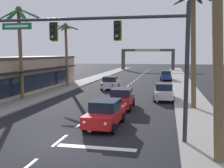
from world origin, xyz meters
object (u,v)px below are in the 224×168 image
at_px(sedan_oncoming_far, 110,83).
at_px(palm_left_third, 66,42).
at_px(traffic_signal_mast, 122,44).
at_px(sedan_parked_mid_kerb, 166,75).
at_px(town_gateway_arch, 148,56).
at_px(palm_left_second, 20,34).
at_px(palm_right_nearest, 217,6).
at_px(palm_right_second, 193,33).
at_px(sedan_lead_at_stop_bar, 105,113).
at_px(sedan_third_in_queue, 122,98).
at_px(sedan_parked_nearest_kerb, 164,92).
at_px(storefront_strip_left, 12,75).

relative_size(sedan_oncoming_far, palm_left_third, 0.51).
xyz_separation_m(traffic_signal_mast, sedan_parked_mid_kerb, (2.06, 34.01, -4.27)).
bearing_deg(town_gateway_arch, sedan_oncoming_far, -92.34).
relative_size(palm_left_second, palm_right_nearest, 0.92).
bearing_deg(traffic_signal_mast, palm_right_second, 65.16).
bearing_deg(palm_right_nearest, palm_left_second, 141.37).
bearing_deg(sedan_oncoming_far, sedan_lead_at_stop_bar, -79.04).
height_order(palm_left_second, town_gateway_arch, palm_left_second).
bearing_deg(palm_left_second, sedan_lead_at_stop_bar, -37.45).
height_order(sedan_lead_at_stop_bar, sedan_parked_mid_kerb, same).
height_order(sedan_lead_at_stop_bar, sedan_third_in_queue, same).
bearing_deg(palm_right_nearest, sedan_parked_nearest_kerb, 97.96).
height_order(sedan_oncoming_far, palm_right_second, palm_right_second).
height_order(sedan_parked_mid_kerb, palm_left_third, palm_left_third).
bearing_deg(palm_left_third, sedan_third_in_queue, -53.41).
xyz_separation_m(palm_right_second, town_gateway_arch, (-7.51, 53.35, -2.35)).
distance_m(sedan_oncoming_far, town_gateway_arch, 42.34).
height_order(sedan_oncoming_far, palm_left_second, palm_left_second).
distance_m(sedan_third_in_queue, storefront_strip_left, 15.01).
distance_m(palm_left_third, palm_right_second, 20.47).
distance_m(sedan_third_in_queue, sedan_oncoming_far, 12.40).
distance_m(sedan_parked_nearest_kerb, palm_left_second, 15.16).
bearing_deg(palm_left_third, palm_right_nearest, -57.24).
relative_size(sedan_lead_at_stop_bar, palm_right_second, 0.47).
distance_m(traffic_signal_mast, sedan_oncoming_far, 21.47).
distance_m(palm_left_third, storefront_strip_left, 9.55).
bearing_deg(town_gateway_arch, traffic_signal_mast, -87.07).
distance_m(traffic_signal_mast, palm_right_nearest, 5.00).
bearing_deg(sedan_parked_mid_kerb, palm_right_nearest, -86.60).
bearing_deg(sedan_oncoming_far, sedan_parked_mid_kerb, 62.72).
relative_size(traffic_signal_mast, sedan_third_in_queue, 2.38).
height_order(sedan_parked_mid_kerb, palm_left_second, palm_left_second).
bearing_deg(town_gateway_arch, palm_right_second, -81.99).
bearing_deg(sedan_oncoming_far, palm_right_second, -50.37).
bearing_deg(traffic_signal_mast, palm_right_nearest, -28.79).
xyz_separation_m(sedan_parked_mid_kerb, palm_left_second, (-13.81, -23.58, 5.60)).
xyz_separation_m(traffic_signal_mast, sedan_third_in_queue, (-1.43, 8.56, -4.27)).
relative_size(palm_right_second, storefront_strip_left, 0.36).
bearing_deg(storefront_strip_left, palm_left_third, 65.12).
distance_m(sedan_oncoming_far, storefront_strip_left, 11.98).
relative_size(sedan_parked_mid_kerb, palm_right_second, 0.46).
height_order(sedan_parked_mid_kerb, storefront_strip_left, storefront_strip_left).
bearing_deg(palm_left_second, sedan_third_in_queue, -10.33).
bearing_deg(palm_left_second, palm_right_nearest, -38.63).
relative_size(sedan_third_in_queue, palm_right_second, 0.46).
distance_m(sedan_parked_nearest_kerb, palm_left_third, 17.06).
distance_m(traffic_signal_mast, sedan_third_in_queue, 9.67).
xyz_separation_m(sedan_lead_at_stop_bar, palm_right_nearest, (5.69, -4.89, 5.61)).
xyz_separation_m(traffic_signal_mast, palm_left_third, (-11.57, 22.22, 1.14)).
height_order(traffic_signal_mast, sedan_lead_at_stop_bar, traffic_signal_mast).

